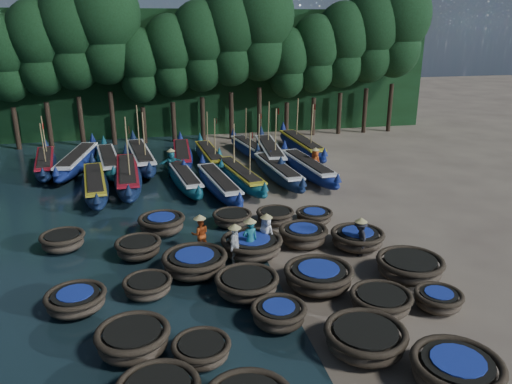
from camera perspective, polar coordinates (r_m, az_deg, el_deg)
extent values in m
plane|color=gray|center=(21.70, 0.07, -5.66)|extent=(120.00, 120.00, 0.00)
cube|color=black|center=(43.17, -6.94, 13.40)|extent=(40.00, 3.00, 10.00)
ellipsoid|color=#4C3E2F|center=(15.20, 12.35, -16.36)|extent=(2.65, 2.65, 0.70)
torus|color=#342A1E|center=(15.01, 12.44, -15.33)|extent=(2.40, 2.40, 0.21)
cylinder|color=black|center=(14.99, 12.45, -15.19)|extent=(1.83, 1.83, 0.06)
ellipsoid|color=#4C3E2F|center=(14.66, 21.88, -18.81)|extent=(2.58, 2.58, 0.75)
torus|color=#342A1E|center=(14.45, 22.06, -17.69)|extent=(2.40, 2.40, 0.23)
cylinder|color=black|center=(14.43, 22.08, -17.55)|extent=(1.82, 1.82, 0.07)
cylinder|color=#1B3299|center=(14.40, 22.11, -17.40)|extent=(1.40, 1.40, 0.05)
ellipsoid|color=#4C3E2F|center=(15.21, -13.83, -16.40)|extent=(2.03, 2.03, 0.73)
torus|color=#342A1E|center=(15.02, -13.94, -15.33)|extent=(2.15, 2.15, 0.22)
cylinder|color=black|center=(14.99, -13.95, -15.19)|extent=(1.62, 1.62, 0.07)
ellipsoid|color=#4C3E2F|center=(14.67, -6.24, -17.77)|extent=(1.85, 1.85, 0.56)
torus|color=#342A1E|center=(14.52, -6.28, -16.93)|extent=(1.68, 1.68, 0.17)
cylinder|color=black|center=(14.50, -6.28, -16.82)|extent=(1.27, 1.27, 0.05)
ellipsoid|color=#4C3E2F|center=(16.00, 2.60, -14.07)|extent=(1.82, 1.82, 0.63)
torus|color=#342A1E|center=(15.84, 2.62, -13.17)|extent=(1.77, 1.77, 0.19)
cylinder|color=black|center=(15.82, 2.62, -13.05)|extent=(1.32, 1.32, 0.06)
cylinder|color=#1B3299|center=(15.80, 2.62, -12.93)|extent=(1.02, 1.02, 0.04)
ellipsoid|color=#4C3E2F|center=(17.17, 14.06, -12.23)|extent=(2.39, 2.39, 0.61)
torus|color=#342A1E|center=(17.03, 14.14, -11.40)|extent=(2.06, 2.06, 0.19)
cylinder|color=black|center=(17.01, 14.15, -11.29)|extent=(1.57, 1.57, 0.06)
ellipsoid|color=#4C3E2F|center=(17.83, 20.07, -11.70)|extent=(1.56, 1.56, 0.58)
torus|color=#342A1E|center=(17.70, 20.17, -10.94)|extent=(1.62, 1.62, 0.17)
cylinder|color=black|center=(17.68, 20.19, -10.84)|extent=(1.21, 1.21, 0.05)
cylinder|color=#1B3299|center=(17.66, 20.20, -10.74)|extent=(0.93, 0.93, 0.03)
ellipsoid|color=#4C3E2F|center=(17.71, -19.85, -11.82)|extent=(2.43, 2.43, 0.61)
torus|color=#342A1E|center=(17.57, -19.95, -11.01)|extent=(2.00, 2.00, 0.19)
cylinder|color=black|center=(17.55, -19.97, -10.90)|extent=(1.52, 1.52, 0.06)
cylinder|color=#1B3299|center=(17.54, -19.98, -10.80)|extent=(1.17, 1.17, 0.04)
ellipsoid|color=#4C3E2F|center=(17.94, -12.27, -10.71)|extent=(1.92, 1.92, 0.57)
torus|color=#342A1E|center=(17.81, -12.33, -9.95)|extent=(1.72, 1.72, 0.17)
cylinder|color=black|center=(17.79, -12.34, -9.86)|extent=(1.29, 1.29, 0.05)
ellipsoid|color=#4C3E2F|center=(17.53, -1.06, -10.76)|extent=(2.62, 2.62, 0.69)
torus|color=#342A1E|center=(17.38, -1.06, -9.84)|extent=(2.25, 2.25, 0.21)
cylinder|color=black|center=(17.36, -1.06, -9.72)|extent=(1.71, 1.71, 0.06)
ellipsoid|color=#4C3E2F|center=(18.08, 7.14, -9.87)|extent=(2.40, 2.40, 0.73)
torus|color=#342A1E|center=(17.92, 7.19, -8.91)|extent=(2.49, 2.49, 0.22)
cylinder|color=black|center=(17.90, 7.19, -8.79)|extent=(1.90, 1.90, 0.07)
cylinder|color=#1B3299|center=(17.88, 7.20, -8.66)|extent=(1.46, 1.46, 0.04)
ellipsoid|color=#4C3E2F|center=(19.45, 17.14, -8.44)|extent=(2.94, 2.94, 0.73)
torus|color=#342A1E|center=(19.30, 17.24, -7.53)|extent=(2.49, 2.49, 0.22)
cylinder|color=black|center=(19.28, 17.25, -7.41)|extent=(1.91, 1.91, 0.07)
ellipsoid|color=#4C3E2F|center=(20.71, -13.28, -6.45)|extent=(1.71, 1.71, 0.67)
torus|color=#342A1E|center=(20.58, -13.34, -5.66)|extent=(1.87, 1.87, 0.20)
cylinder|color=black|center=(20.56, -13.35, -5.56)|extent=(1.40, 1.40, 0.06)
ellipsoid|color=#4C3E2F|center=(19.05, -6.99, -8.29)|extent=(2.37, 2.37, 0.72)
torus|color=#342A1E|center=(18.90, -7.03, -7.37)|extent=(2.48, 2.48, 0.22)
cylinder|color=black|center=(18.88, -7.03, -7.25)|extent=(1.89, 1.89, 0.07)
cylinder|color=#1B3299|center=(18.86, -7.04, -7.13)|extent=(1.46, 1.46, 0.04)
ellipsoid|color=#4C3E2F|center=(20.24, -0.47, -6.42)|extent=(2.47, 2.47, 0.73)
torus|color=#342A1E|center=(20.10, -0.48, -5.53)|extent=(2.52, 2.52, 0.22)
cylinder|color=black|center=(20.08, -0.48, -5.42)|extent=(1.92, 1.92, 0.07)
cylinder|color=#1B3299|center=(20.06, -0.48, -5.30)|extent=(1.48, 1.48, 0.04)
ellipsoid|color=#4C3E2F|center=(21.26, 5.41, -5.21)|extent=(2.12, 2.12, 0.74)
torus|color=#342A1E|center=(21.12, 5.44, -4.35)|extent=(2.09, 2.09, 0.22)
cylinder|color=black|center=(21.10, 5.44, -4.24)|extent=(1.56, 1.56, 0.07)
cylinder|color=#1B3299|center=(21.08, 5.44, -4.13)|extent=(1.20, 1.20, 0.04)
ellipsoid|color=#4C3E2F|center=(21.35, 11.50, -5.49)|extent=(2.63, 2.63, 0.69)
torus|color=#342A1E|center=(21.22, 11.55, -4.68)|extent=(2.25, 2.25, 0.21)
cylinder|color=black|center=(21.20, 11.56, -4.58)|extent=(1.71, 1.71, 0.06)
cylinder|color=#1B3299|center=(21.18, 11.57, -4.47)|extent=(1.32, 1.32, 0.04)
ellipsoid|color=#4C3E2F|center=(22.27, -21.19, -5.44)|extent=(2.10, 2.10, 0.66)
torus|color=#342A1E|center=(22.15, -21.28, -4.71)|extent=(1.84, 1.84, 0.20)
cylinder|color=black|center=(22.14, -21.29, -4.61)|extent=(1.38, 1.38, 0.06)
ellipsoid|color=#4C3E2F|center=(22.67, -10.71, -3.86)|extent=(2.44, 2.44, 0.75)
torus|color=#342A1E|center=(22.54, -10.76, -3.03)|extent=(2.11, 2.11, 0.23)
cylinder|color=black|center=(22.53, -10.77, -2.92)|extent=(1.57, 1.57, 0.07)
cylinder|color=#1B3299|center=(22.51, -10.78, -2.82)|extent=(1.21, 1.21, 0.05)
ellipsoid|color=#4C3E2F|center=(23.22, -2.73, -3.20)|extent=(2.01, 2.01, 0.59)
torus|color=#342A1E|center=(23.12, -2.74, -2.56)|extent=(1.85, 1.85, 0.18)
cylinder|color=black|center=(23.11, -2.74, -2.48)|extent=(1.40, 1.40, 0.05)
ellipsoid|color=#4C3E2F|center=(23.35, 2.21, -3.00)|extent=(1.67, 1.67, 0.64)
torus|color=#342A1E|center=(23.24, 2.22, -2.31)|extent=(1.79, 1.79, 0.19)
cylinder|color=black|center=(23.23, 2.22, -2.22)|extent=(1.34, 1.34, 0.06)
ellipsoid|color=#4C3E2F|center=(23.63, 6.65, -2.95)|extent=(2.02, 2.02, 0.56)
torus|color=#342A1E|center=(23.53, 6.68, -2.35)|extent=(1.75, 1.75, 0.17)
cylinder|color=black|center=(23.52, 6.68, -2.28)|extent=(1.32, 1.32, 0.05)
cylinder|color=#1B3299|center=(23.51, 6.68, -2.20)|extent=(1.02, 1.02, 0.03)
ellipsoid|color=#101A3B|center=(28.78, -17.91, 0.71)|extent=(2.28, 8.01, 0.99)
cone|color=#101A3B|center=(32.32, -18.24, 3.80)|extent=(0.43, 0.43, 0.59)
cone|color=#101A3B|center=(24.94, -17.76, -0.60)|extent=(0.43, 0.43, 0.49)
cube|color=gold|center=(28.66, -17.99, 1.50)|extent=(1.70, 6.20, 0.12)
cube|color=black|center=(28.64, -18.01, 1.65)|extent=(1.35, 5.39, 0.10)
ellipsoid|color=#101A3B|center=(29.64, -14.43, 1.66)|extent=(1.90, 8.78, 1.09)
cone|color=#101A3B|center=(33.57, -14.66, 4.89)|extent=(0.48, 0.48, 0.65)
cone|color=#101A3B|center=(25.38, -14.37, 0.33)|extent=(0.48, 0.48, 0.55)
cube|color=maroon|center=(29.51, -14.50, 2.51)|extent=(1.40, 6.80, 0.13)
cube|color=black|center=(29.49, -14.52, 2.67)|extent=(1.08, 5.92, 0.11)
cylinder|color=#997F4C|center=(30.47, -14.54, 5.52)|extent=(0.08, 0.26, 3.05)
cylinder|color=#997F4C|center=(27.60, -14.44, 4.17)|extent=(0.08, 0.26, 3.05)
plane|color=red|center=(27.31, -14.32, 6.90)|extent=(0.00, 0.38, 0.38)
ellipsoid|color=#104C5D|center=(28.92, -8.17, 1.45)|extent=(2.21, 7.37, 0.91)
cone|color=#104C5D|center=(32.11, -9.54, 4.23)|extent=(0.40, 0.40, 0.55)
cone|color=#104C5D|center=(25.45, -6.56, 0.39)|extent=(0.40, 0.40, 0.45)
cube|color=white|center=(28.81, -8.20, 2.18)|extent=(1.65, 5.71, 0.11)
cube|color=black|center=(28.78, -8.21, 2.32)|extent=(1.32, 4.96, 0.09)
ellipsoid|color=navy|center=(27.61, -4.26, 0.81)|extent=(2.32, 7.73, 0.95)
cone|color=navy|center=(30.89, -6.16, 3.90)|extent=(0.42, 0.42, 0.57)
cone|color=navy|center=(24.06, -1.89, -0.48)|extent=(0.42, 0.42, 0.48)
cube|color=white|center=(27.49, -4.28, 1.60)|extent=(1.74, 5.98, 0.11)
cube|color=black|center=(27.47, -4.28, 1.75)|extent=(1.39, 5.19, 0.10)
ellipsoid|color=#104C5D|center=(29.01, -1.90, 1.76)|extent=(2.63, 7.86, 0.97)
cone|color=#104C5D|center=(32.28, -4.23, 4.65)|extent=(0.43, 0.43, 0.58)
cone|color=#104C5D|center=(25.48, 1.00, 0.69)|extent=(0.43, 0.43, 0.48)
cube|color=gold|center=(28.89, -1.91, 2.53)|extent=(1.98, 6.08, 0.12)
cube|color=black|center=(28.87, -1.91, 2.67)|extent=(1.59, 5.28, 0.10)
cylinder|color=#997F4C|center=(29.68, -2.53, 5.25)|extent=(0.07, 0.23, 2.71)
cylinder|color=#997F4C|center=(27.31, -0.70, 4.05)|extent=(0.07, 0.23, 2.71)
plane|color=red|center=(27.08, -0.42, 6.50)|extent=(0.00, 0.34, 0.34)
ellipsoid|color=#101A3B|center=(29.88, 2.49, 2.27)|extent=(2.13, 7.92, 0.98)
cone|color=#101A3B|center=(33.19, 0.22, 5.11)|extent=(0.43, 0.43, 0.59)
cone|color=#101A3B|center=(26.33, 5.39, 1.23)|extent=(0.43, 0.43, 0.49)
cube|color=white|center=(29.76, 2.50, 3.03)|extent=(1.59, 6.13, 0.12)
cube|color=black|center=(29.74, 2.50, 3.17)|extent=(1.25, 5.33, 0.10)
ellipsoid|color=navy|center=(30.68, 5.94, 2.66)|extent=(2.24, 8.20, 1.01)
cone|color=navy|center=(34.03, 3.29, 5.50)|extent=(0.45, 0.45, 0.61)
cone|color=navy|center=(27.10, 9.34, 1.67)|extent=(0.45, 0.45, 0.51)
cube|color=white|center=(30.56, 5.96, 3.43)|extent=(1.67, 6.35, 0.12)
cube|color=black|center=(30.54, 5.97, 3.58)|extent=(1.32, 5.52, 0.10)
ellipsoid|color=#101A3B|center=(34.32, -22.94, 2.95)|extent=(2.45, 7.80, 0.96)
cone|color=#101A3B|center=(37.82, -22.94, 5.30)|extent=(0.42, 0.42, 0.58)
cone|color=#101A3B|center=(30.56, -23.21, 2.21)|extent=(0.42, 0.42, 0.48)
cube|color=maroon|center=(34.22, -23.02, 3.60)|extent=(1.84, 6.03, 0.12)
cube|color=black|center=(34.20, -23.04, 3.73)|extent=(1.47, 5.24, 0.10)
cylinder|color=#997F4C|center=(35.09, -23.06, 5.86)|extent=(0.07, 0.23, 2.69)
cylinder|color=#997F4C|center=(32.56, -23.16, 4.93)|extent=(0.07, 0.23, 2.69)
plane|color=red|center=(32.32, -23.17, 6.97)|extent=(0.00, 0.34, 0.34)
ellipsoid|color=navy|center=(33.91, -19.74, 3.25)|extent=(2.83, 8.62, 1.06)
cone|color=navy|center=(37.62, -18.20, 5.97)|extent=(0.47, 0.47, 0.64)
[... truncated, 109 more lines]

